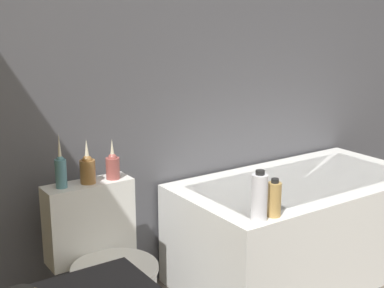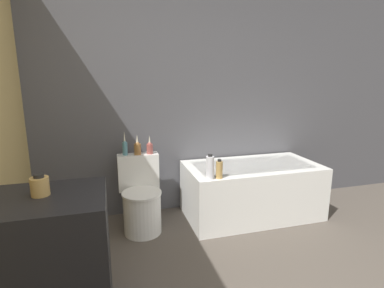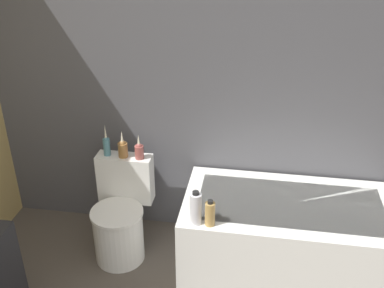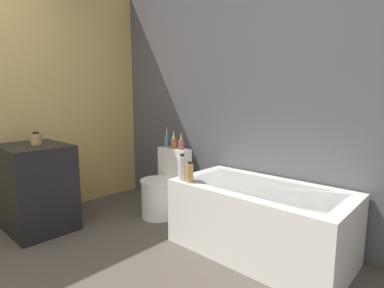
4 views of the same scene
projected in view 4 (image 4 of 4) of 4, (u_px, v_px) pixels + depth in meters
wall_back_tiled at (214, 96)px, 3.20m from camera, size 6.40×0.06×2.60m
wall_left_painted at (3, 96)px, 2.99m from camera, size 0.06×6.40×2.60m
bathtub at (259, 219)px, 2.49m from camera, size 1.42×0.75×0.57m
toilet at (163, 188)px, 3.28m from camera, size 0.41×0.51×0.73m
vanity_counter at (36, 187)px, 2.93m from camera, size 0.71×0.55×0.84m
soap_bottle_glass at (36, 139)px, 2.88m from camera, size 0.10×0.10×0.12m
vase_gold at (167, 140)px, 3.42m from camera, size 0.05×0.05×0.24m
vase_silver at (174, 142)px, 3.33m from camera, size 0.07×0.07×0.20m
vase_bronze at (181, 144)px, 3.25m from camera, size 0.06×0.06×0.19m
shampoo_bottle_tall at (182, 168)px, 2.60m from camera, size 0.07×0.07×0.23m
shampoo_bottle_short at (190, 173)px, 2.54m from camera, size 0.06×0.06×0.18m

